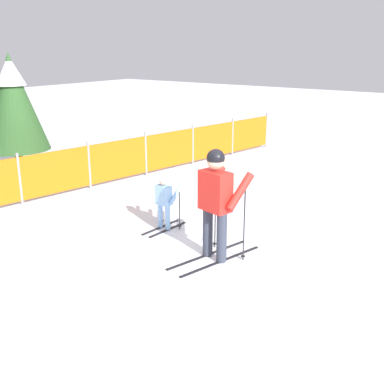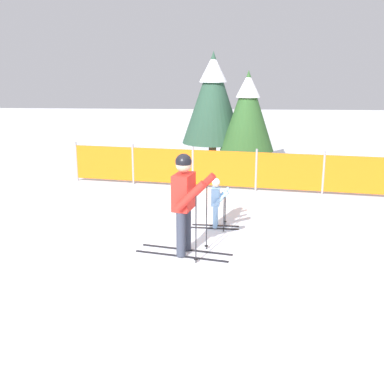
{
  "view_description": "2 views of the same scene",
  "coord_description": "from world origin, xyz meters",
  "px_view_note": "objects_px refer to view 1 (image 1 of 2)",
  "views": [
    {
      "loc": [
        -5.8,
        -3.68,
        3.32
      ],
      "look_at": [
        0.56,
        0.92,
        0.9
      ],
      "focal_mm": 45.0,
      "sensor_mm": 36.0,
      "label": 1
    },
    {
      "loc": [
        0.84,
        -7.8,
        3.24
      ],
      "look_at": [
        0.29,
        0.6,
        1.03
      ],
      "focal_mm": 45.0,
      "sensor_mm": 36.0,
      "label": 2
    }
  ],
  "objects_px": {
    "safety_fence": "(119,160)",
    "conifer_near": "(13,101)",
    "skier_adult": "(216,195)",
    "skier_child": "(164,198)"
  },
  "relations": [
    {
      "from": "safety_fence",
      "to": "conifer_near",
      "type": "bearing_deg",
      "value": 110.42
    },
    {
      "from": "conifer_near",
      "to": "skier_adult",
      "type": "bearing_deg",
      "value": -101.0
    },
    {
      "from": "skier_child",
      "to": "conifer_near",
      "type": "distance_m",
      "value": 5.86
    },
    {
      "from": "skier_child",
      "to": "safety_fence",
      "type": "bearing_deg",
      "value": 61.5
    },
    {
      "from": "skier_adult",
      "to": "conifer_near",
      "type": "distance_m",
      "value": 7.31
    },
    {
      "from": "safety_fence",
      "to": "skier_child",
      "type": "bearing_deg",
      "value": -122.12
    },
    {
      "from": "skier_adult",
      "to": "safety_fence",
      "type": "relative_size",
      "value": 0.15
    },
    {
      "from": "skier_adult",
      "to": "conifer_near",
      "type": "xyz_separation_m",
      "value": [
        1.38,
        7.12,
        0.86
      ]
    },
    {
      "from": "safety_fence",
      "to": "conifer_near",
      "type": "distance_m",
      "value": 3.17
    },
    {
      "from": "skier_child",
      "to": "conifer_near",
      "type": "height_order",
      "value": "conifer_near"
    }
  ]
}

